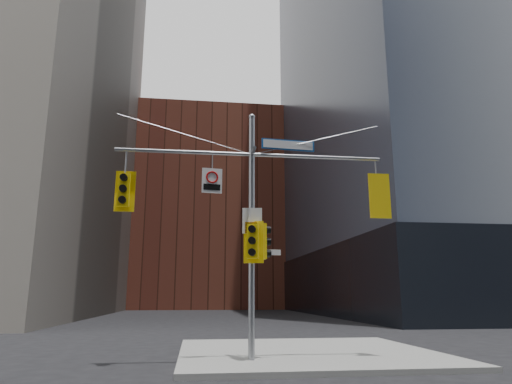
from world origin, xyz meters
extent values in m
plane|color=black|center=(0.00, 0.00, 0.00)|extent=(160.00, 160.00, 0.00)
cube|color=gray|center=(2.00, 4.00, 0.07)|extent=(8.00, 8.00, 0.15)
cube|color=black|center=(28.00, 32.00, 3.00)|extent=(36.40, 36.40, 6.00)
cube|color=brown|center=(0.00, 58.00, 14.00)|extent=(26.00, 20.00, 28.00)
cylinder|color=gray|center=(0.00, 2.00, 3.60)|extent=(0.18, 0.18, 7.20)
sphere|color=gray|center=(0.00, 2.00, 7.20)|extent=(0.20, 0.20, 0.20)
cylinder|color=gray|center=(-2.00, 2.00, 6.00)|extent=(4.00, 0.11, 0.11)
cylinder|color=gray|center=(2.00, 2.00, 6.00)|extent=(4.00, 0.11, 0.11)
cylinder|color=gray|center=(0.00, 1.65, 6.00)|extent=(0.10, 0.70, 0.10)
cylinder|color=gray|center=(-2.00, 2.00, 6.55)|extent=(4.00, 0.02, 1.12)
cylinder|color=gray|center=(2.00, 2.00, 6.55)|extent=(4.00, 0.02, 1.12)
cube|color=yellow|center=(-3.66, 2.00, 4.80)|extent=(0.32, 0.22, 0.97)
cube|color=yellow|center=(-3.66, 2.17, 4.80)|extent=(0.57, 0.04, 1.19)
cylinder|color=black|center=(-3.67, 1.82, 5.12)|extent=(0.20, 0.15, 0.20)
cylinder|color=black|center=(-3.67, 1.89, 5.12)|extent=(0.17, 0.02, 0.17)
cylinder|color=black|center=(-3.67, 1.82, 4.80)|extent=(0.20, 0.15, 0.20)
cylinder|color=black|center=(-3.67, 1.89, 4.80)|extent=(0.17, 0.02, 0.17)
cylinder|color=black|center=(-3.67, 1.82, 4.48)|extent=(0.20, 0.15, 0.20)
cylinder|color=black|center=(-3.67, 1.89, 4.48)|extent=(0.17, 0.02, 0.17)
cube|color=yellow|center=(3.86, 2.00, 4.80)|extent=(0.36, 0.26, 1.11)
cube|color=yellow|center=(3.86, 1.81, 4.80)|extent=(0.66, 0.05, 1.37)
cylinder|color=black|center=(3.87, 2.21, 5.17)|extent=(0.23, 0.17, 0.23)
cylinder|color=black|center=(3.87, 2.13, 5.17)|extent=(0.20, 0.02, 0.20)
cylinder|color=black|center=(3.87, 2.21, 4.80)|extent=(0.23, 0.17, 0.23)
cylinder|color=black|center=(3.87, 2.13, 4.80)|extent=(0.20, 0.02, 0.20)
cylinder|color=black|center=(3.87, 2.21, 4.43)|extent=(0.23, 0.17, 0.23)
cylinder|color=black|center=(3.87, 2.13, 4.43)|extent=(0.20, 0.02, 0.20)
cube|color=yellow|center=(0.28, 2.00, 3.39)|extent=(0.28, 0.36, 1.02)
cylinder|color=black|center=(0.47, 2.03, 3.73)|extent=(0.19, 0.24, 0.21)
cylinder|color=black|center=(0.40, 2.02, 3.73)|extent=(0.05, 0.19, 0.19)
cylinder|color=black|center=(0.47, 2.03, 3.39)|extent=(0.19, 0.24, 0.21)
cylinder|color=black|center=(0.40, 2.02, 3.39)|extent=(0.05, 0.19, 0.19)
cylinder|color=black|center=(0.47, 2.03, 3.05)|extent=(0.19, 0.24, 0.21)
cylinder|color=black|center=(0.40, 2.02, 3.05)|extent=(0.05, 0.19, 0.19)
cube|color=yellow|center=(0.00, 1.72, 3.36)|extent=(0.36, 0.29, 0.97)
cube|color=yellow|center=(0.04, 1.88, 3.36)|extent=(0.56, 0.18, 1.20)
cylinder|color=black|center=(-0.05, 1.54, 3.68)|extent=(0.23, 0.19, 0.20)
cylinder|color=black|center=(-0.03, 1.61, 3.68)|extent=(0.17, 0.06, 0.17)
cylinder|color=black|center=(-0.05, 1.54, 3.36)|extent=(0.23, 0.19, 0.20)
cylinder|color=black|center=(-0.03, 1.61, 3.36)|extent=(0.17, 0.06, 0.17)
cylinder|color=black|center=(-0.05, 1.54, 3.04)|extent=(0.23, 0.19, 0.20)
cylinder|color=#0CE559|center=(-0.03, 1.61, 3.04)|extent=(0.17, 0.06, 0.17)
cube|color=#104898|center=(1.12, 2.00, 6.35)|extent=(1.66, 0.18, 0.32)
cube|color=silver|center=(1.12, 1.98, 6.35)|extent=(1.56, 0.15, 0.25)
cube|color=silver|center=(-1.18, 1.98, 5.15)|extent=(0.59, 0.11, 0.74)
torus|color=#B20A0A|center=(-1.18, 1.96, 5.25)|extent=(0.37, 0.10, 0.37)
cube|color=black|center=(-1.18, 1.96, 4.95)|extent=(0.49, 0.08, 0.18)
cube|color=silver|center=(0.00, 1.88, 3.97)|extent=(0.57, 0.10, 0.74)
cube|color=#D88C00|center=(0.00, 1.86, 3.77)|extent=(0.41, 0.06, 0.33)
cube|color=silver|center=(0.45, 2.00, 3.08)|extent=(0.80, 0.10, 0.16)
cube|color=#145926|center=(0.00, 2.45, 2.90)|extent=(0.06, 0.77, 0.15)
camera|label=1|loc=(-1.56, -11.02, 1.90)|focal=32.00mm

